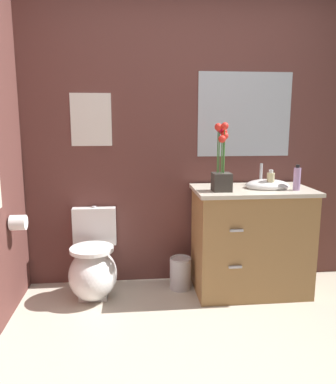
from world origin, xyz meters
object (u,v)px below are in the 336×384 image
object	(u,v)px
soap_bottle	(297,179)
wall_poster	(91,120)
lotion_bottle	(271,181)
toilet_paper_roll	(18,223)
trash_bin	(180,273)
vanity_cabinet	(251,239)
flower_vase	(222,168)
wall_mirror	(245,115)
toilet	(93,267)

from	to	relation	value
soap_bottle	wall_poster	bearing A→B (deg)	165.72
lotion_bottle	toilet_paper_roll	xyz separation A→B (m)	(-1.90, -0.11, -0.26)
lotion_bottle	trash_bin	size ratio (longest dim) A/B	0.57
vanity_cabinet	soap_bottle	distance (m)	0.61
flower_vase	trash_bin	size ratio (longest dim) A/B	1.91
toilet_paper_roll	flower_vase	bearing A→B (deg)	3.02
wall_mirror	toilet_paper_roll	world-z (taller)	wall_mirror
vanity_cabinet	lotion_bottle	distance (m)	0.51
vanity_cabinet	wall_poster	size ratio (longest dim) A/B	2.47
trash_bin	toilet_paper_roll	distance (m)	1.36
wall_mirror	flower_vase	bearing A→B (deg)	-126.00
soap_bottle	flower_vase	bearing A→B (deg)	177.92
flower_vase	toilet_paper_roll	distance (m)	1.55
wall_poster	toilet_paper_roll	xyz separation A→B (m)	(-0.50, -0.46, -0.73)
toilet	wall_mirror	distance (m)	1.78
vanity_cabinet	wall_mirror	xyz separation A→B (m)	(-0.00, 0.29, 1.00)
vanity_cabinet	flower_vase	size ratio (longest dim) A/B	2.01
flower_vase	toilet_paper_roll	world-z (taller)	flower_vase
vanity_cabinet	flower_vase	world-z (taller)	flower_vase
vanity_cabinet	soap_bottle	bearing A→B (deg)	-19.93
toilet	wall_mirror	world-z (taller)	wall_mirror
lotion_bottle	trash_bin	bearing A→B (deg)	168.00
lotion_bottle	toilet_paper_roll	bearing A→B (deg)	-176.62
flower_vase	lotion_bottle	world-z (taller)	flower_vase
toilet	flower_vase	bearing A→B (deg)	-6.65
soap_bottle	trash_bin	world-z (taller)	soap_bottle
trash_bin	wall_mirror	world-z (taller)	wall_mirror
soap_bottle	lotion_bottle	bearing A→B (deg)	163.91
lotion_bottle	vanity_cabinet	bearing A→B (deg)	154.38
soap_bottle	toilet_paper_roll	bearing A→B (deg)	-178.42
soap_bottle	trash_bin	bearing A→B (deg)	167.11
wall_poster	wall_mirror	distance (m)	1.28
trash_bin	toilet_paper_roll	world-z (taller)	toilet_paper_roll
lotion_bottle	wall_mirror	size ratio (longest dim) A/B	0.19
vanity_cabinet	toilet_paper_roll	world-z (taller)	vanity_cabinet
wall_poster	toilet_paper_roll	world-z (taller)	wall_poster
toilet	soap_bottle	size ratio (longest dim) A/B	3.47
vanity_cabinet	toilet	bearing A→B (deg)	178.82
wall_poster	trash_bin	bearing A→B (deg)	-15.96
soap_bottle	wall_poster	xyz separation A→B (m)	(-1.60, 0.41, 0.45)
toilet_paper_roll	vanity_cabinet	bearing A→B (deg)	5.44
wall_mirror	trash_bin	bearing A→B (deg)	-160.14
vanity_cabinet	trash_bin	xyz separation A→B (m)	(-0.57, 0.09, -0.31)
soap_bottle	vanity_cabinet	bearing A→B (deg)	160.07
toilet	soap_bottle	world-z (taller)	soap_bottle
lotion_bottle	wall_poster	world-z (taller)	wall_poster
lotion_bottle	wall_poster	xyz separation A→B (m)	(-1.41, 0.35, 0.47)
toilet	lotion_bottle	xyz separation A→B (m)	(1.41, -0.08, 0.69)
vanity_cabinet	trash_bin	world-z (taller)	vanity_cabinet
vanity_cabinet	trash_bin	bearing A→B (deg)	171.11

